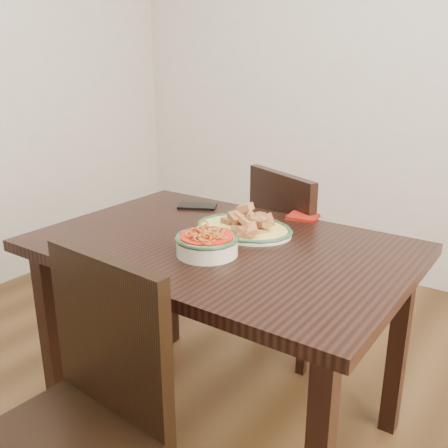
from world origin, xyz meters
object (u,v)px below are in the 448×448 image
Objects in this scene: chair_near at (81,412)px; noodle_bowl at (207,242)px; dining_table at (221,267)px; fish_plate at (244,220)px; chair_far at (298,254)px; smartphone at (197,206)px.

noodle_bowl is at bearing 93.94° from chair_near.
dining_table is at bearing 104.05° from noodle_bowl.
fish_plate is at bearing 95.44° from chair_near.
dining_table is at bearing 114.56° from chair_far.
chair_far is at bearing 90.53° from dining_table.
chair_far is 5.60× the size of smartphone.
dining_table is 1.42× the size of chair_near.
chair_near is 0.85m from fish_plate.
chair_near reaches higher than noodle_bowl.
noodle_bowl is at bearing 116.77° from chair_far.
dining_table is at bearing 96.41° from chair_near.
fish_plate is (0.01, 0.14, 0.14)m from dining_table.
chair_near is (0.04, -1.28, 0.00)m from chair_far.
noodle_bowl is at bearing -84.90° from fish_plate.
chair_far is at bearing 92.74° from noodle_bowl.
fish_plate is at bearing 87.18° from dining_table.
dining_table is at bearing -92.82° from fish_plate.
dining_table is 0.19m from fish_plate.
fish_plate is 2.30× the size of smartphone.
chair_far reaches higher than noodle_bowl.
dining_table is 0.68m from chair_near.
chair_far and chair_near have the same top height.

